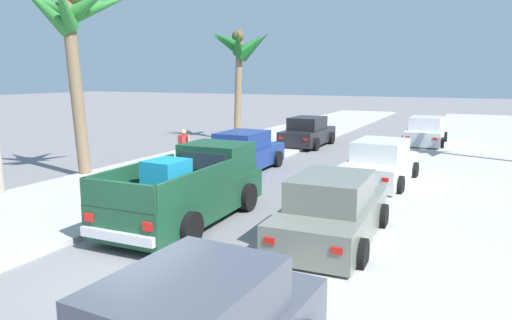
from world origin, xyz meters
name	(u,v)px	position (x,y,z in m)	size (l,w,h in m)	color
ground_plane	(126,283)	(0.00, 0.00, 0.00)	(160.00, 160.00, 0.00)	slate
sidewalk_left	(220,156)	(-5.08, 12.00, 0.06)	(5.36, 60.00, 0.12)	#B2AFA8
sidewalk_right	(465,177)	(5.08, 12.00, 0.06)	(5.36, 60.00, 0.12)	#B2AFA8
curb_left	(245,159)	(-3.80, 12.00, 0.05)	(0.16, 60.00, 0.10)	silver
curb_right	(427,174)	(3.80, 12.00, 0.05)	(0.16, 60.00, 0.10)	silver
pickup_truck	(190,189)	(-1.05, 3.67, 0.80)	(2.33, 5.26, 1.80)	#19472D
car_left_near	(332,212)	(2.68, 3.60, 0.71)	(2.16, 4.32, 1.54)	slate
car_right_near	(308,133)	(-2.73, 17.14, 0.71)	(2.03, 4.26, 1.54)	black
car_left_mid	(380,164)	(2.51, 9.77, 0.71)	(2.14, 4.31, 1.54)	silver
car_left_far	(243,153)	(-2.76, 9.85, 0.71)	(2.08, 4.29, 1.54)	navy
car_right_far	(425,132)	(2.82, 20.02, 0.71)	(2.08, 4.28, 1.54)	silver
palm_tree_left_fore	(239,51)	(-7.01, 17.60, 5.03)	(3.77, 3.48, 6.18)	#846B4C
palm_tree_left_mid	(72,23)	(-7.53, 6.24, 5.46)	(3.55, 4.01, 6.75)	#846B4C
pedestrian	(184,146)	(-4.98, 9.08, 0.91)	(0.57, 0.41, 1.59)	#4C4C4C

